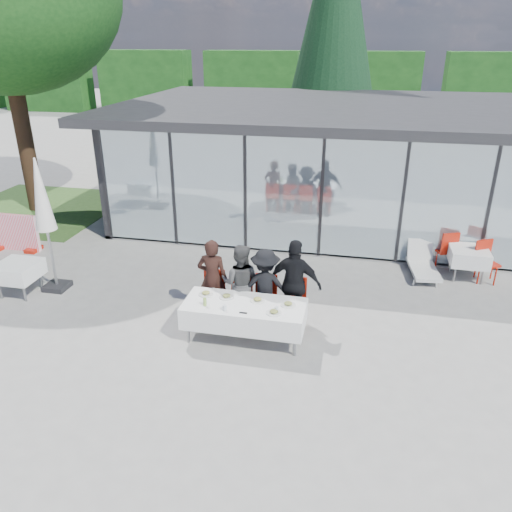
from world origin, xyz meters
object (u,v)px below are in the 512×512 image
(market_umbrella, at_px, (42,204))
(diner_c, at_px, (265,286))
(diner_chair_c, at_px, (265,296))
(spare_chair_a, at_px, (485,259))
(dining_table, at_px, (244,314))
(diner_d, at_px, (295,284))
(spare_table_right, at_px, (469,256))
(plate_a, at_px, (206,293))
(folded_eyeglasses, at_px, (243,313))
(spare_chair_b, at_px, (447,248))
(juice_bottle, at_px, (205,302))
(diner_chair_d, at_px, (294,299))
(diner_a, at_px, (213,278))
(diner_chair_b, at_px, (241,294))
(diner_b, at_px, (240,283))
(plate_b, at_px, (227,296))
(conifer_tree, at_px, (335,15))
(plate_c, at_px, (258,300))
(lounger, at_px, (422,263))
(diner_chair_a, at_px, (213,291))
(plate_extra, at_px, (274,312))
(plate_d, at_px, (288,304))

(market_umbrella, bearing_deg, diner_c, -4.34)
(diner_chair_c, height_order, spare_chair_a, same)
(dining_table, distance_m, diner_d, 1.16)
(diner_chair_c, relative_size, spare_table_right, 1.13)
(plate_a, xyz_separation_m, folded_eyeglasses, (0.86, -0.54, -0.02))
(diner_d, bearing_deg, plate_a, 26.41)
(spare_chair_b, bearing_deg, juice_bottle, -138.14)
(diner_chair_d, distance_m, spare_chair_b, 4.67)
(diner_a, xyz_separation_m, diner_chair_b, (0.57, 0.02, -0.29))
(diner_b, height_order, diner_chair_b, diner_b)
(diner_a, xyz_separation_m, plate_b, (0.44, -0.56, -0.06))
(spare_chair_a, bearing_deg, folded_eyeglasses, -140.79)
(spare_table_right, bearing_deg, diner_chair_d, -141.98)
(juice_bottle, relative_size, spare_chair_b, 0.15)
(diner_chair_b, bearing_deg, diner_d, -1.18)
(dining_table, bearing_deg, plate_b, 156.52)
(diner_chair_d, relative_size, plate_a, 3.48)
(dining_table, bearing_deg, conifer_tree, 87.95)
(spare_chair_a, xyz_separation_m, spare_chair_b, (-0.79, 0.48, 0.00))
(juice_bottle, xyz_separation_m, spare_table_right, (5.23, 3.86, -0.27))
(plate_b, bearing_deg, market_umbrella, 167.65)
(juice_bottle, bearing_deg, conifer_tree, 85.03)
(plate_a, bearing_deg, dining_table, -13.80)
(diner_b, distance_m, folded_eyeglasses, 1.11)
(diner_a, height_order, spare_chair_b, diner_a)
(diner_chair_d, distance_m, plate_c, 0.89)
(dining_table, relative_size, lounger, 1.62)
(folded_eyeglasses, height_order, spare_table_right, folded_eyeglasses)
(diner_d, relative_size, conifer_tree, 0.17)
(diner_chair_c, distance_m, spare_table_right, 5.17)
(diner_c, distance_m, plate_b, 0.84)
(diner_chair_a, xyz_separation_m, spare_chair_a, (5.71, 2.85, 0.00))
(conifer_tree, bearing_deg, plate_b, -93.77)
(diner_b, xyz_separation_m, diner_d, (1.09, 0.00, 0.09))
(plate_c, xyz_separation_m, juice_bottle, (-0.91, -0.37, 0.05))
(market_umbrella, bearing_deg, plate_extra, -14.20)
(diner_c, xyz_separation_m, plate_extra, (0.35, -0.95, 0.00))
(diner_chair_c, distance_m, plate_b, 0.89)
(spare_table_right, relative_size, market_umbrella, 0.29)
(diner_chair_a, bearing_deg, spare_table_right, 28.37)
(diner_b, xyz_separation_m, diner_c, (0.50, -0.00, -0.03))
(plate_a, distance_m, conifer_tree, 14.00)
(diner_chair_b, height_order, spare_table_right, diner_chair_b)
(dining_table, height_order, spare_chair_a, spare_chair_a)
(diner_chair_d, relative_size, spare_chair_a, 1.00)
(folded_eyeglasses, bearing_deg, conifer_tree, 88.26)
(plate_b, bearing_deg, diner_chair_d, 25.60)
(diner_b, height_order, diner_chair_c, diner_b)
(diner_a, relative_size, diner_c, 1.07)
(plate_d, xyz_separation_m, spare_chair_a, (4.09, 3.49, -0.24))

